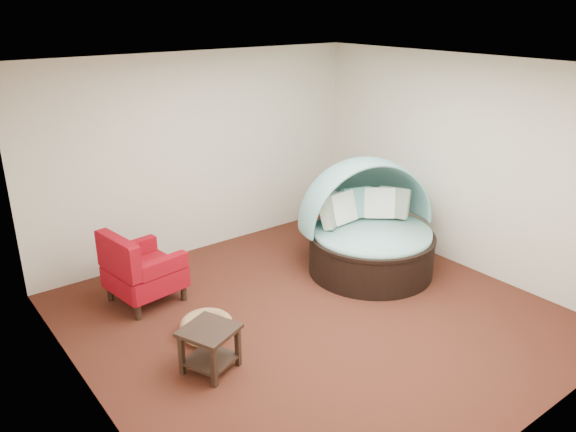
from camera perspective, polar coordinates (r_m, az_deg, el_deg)
floor at (r=6.59m, az=2.60°, el=-10.09°), size 5.00×5.00×0.00m
wall_back at (r=7.97m, az=-8.91°, el=6.20°), size 5.00×0.00×5.00m
wall_front at (r=4.54m, az=23.75°, el=-7.02°), size 5.00×0.00×5.00m
wall_left at (r=4.88m, az=-20.34°, el=-4.59°), size 0.00×5.00×5.00m
wall_right at (r=7.77m, az=17.10°, el=5.14°), size 0.00×5.00×5.00m
ceiling at (r=5.68m, az=3.07°, el=14.91°), size 5.00×5.00×0.00m
canopy_daybed at (r=7.47m, az=8.21°, el=-0.40°), size 2.11×2.07×1.52m
pet_basket at (r=6.26m, az=-8.27°, el=-11.03°), size 0.61×0.61×0.20m
red_armchair at (r=6.89m, az=-14.79°, el=-5.34°), size 0.88×0.89×0.92m
side_table at (r=5.62m, az=-7.96°, el=-12.67°), size 0.63×0.63×0.47m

